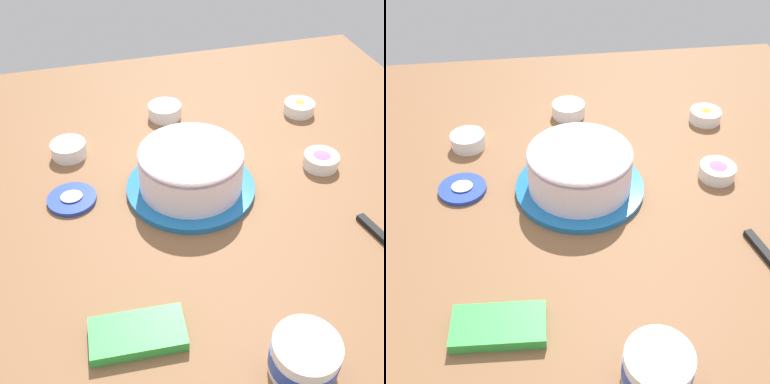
% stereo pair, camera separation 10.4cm
% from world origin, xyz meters
% --- Properties ---
extents(ground_plane, '(1.54, 1.54, 0.00)m').
position_xyz_m(ground_plane, '(0.00, 0.00, 0.00)').
color(ground_plane, brown).
extents(frosted_cake, '(0.29, 0.29, 0.12)m').
position_xyz_m(frosted_cake, '(-0.02, -0.08, 0.06)').
color(frosted_cake, '#1E6BB2').
rests_on(frosted_cake, ground_plane).
extents(frosting_tub, '(0.11, 0.11, 0.07)m').
position_xyz_m(frosting_tub, '(-0.07, 0.39, 0.04)').
color(frosting_tub, white).
rests_on(frosting_tub, ground_plane).
extents(frosting_tub_lid, '(0.11, 0.11, 0.02)m').
position_xyz_m(frosting_tub_lid, '(0.25, -0.11, 0.01)').
color(frosting_tub_lid, '#233DAD').
rests_on(frosting_tub_lid, ground_plane).
extents(sprinkle_bowl_yellow, '(0.08, 0.08, 0.03)m').
position_xyz_m(sprinkle_bowl_yellow, '(-0.39, -0.32, 0.02)').
color(sprinkle_bowl_yellow, white).
rests_on(sprinkle_bowl_yellow, ground_plane).
extents(sprinkle_bowl_rainbow, '(0.09, 0.09, 0.04)m').
position_xyz_m(sprinkle_bowl_rainbow, '(-0.03, -0.39, 0.02)').
color(sprinkle_bowl_rainbow, white).
rests_on(sprinkle_bowl_rainbow, ground_plane).
extents(sprinkle_bowl_pink, '(0.08, 0.08, 0.03)m').
position_xyz_m(sprinkle_bowl_pink, '(-0.34, -0.08, 0.02)').
color(sprinkle_bowl_pink, white).
rests_on(sprinkle_bowl_pink, ground_plane).
extents(sprinkle_bowl_blue, '(0.09, 0.09, 0.04)m').
position_xyz_m(sprinkle_bowl_blue, '(0.24, -0.28, 0.02)').
color(sprinkle_bowl_blue, white).
rests_on(sprinkle_bowl_blue, ground_plane).
extents(candy_box_lower, '(0.16, 0.09, 0.02)m').
position_xyz_m(candy_box_lower, '(0.17, 0.27, 0.01)').
color(candy_box_lower, green).
rests_on(candy_box_lower, ground_plane).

